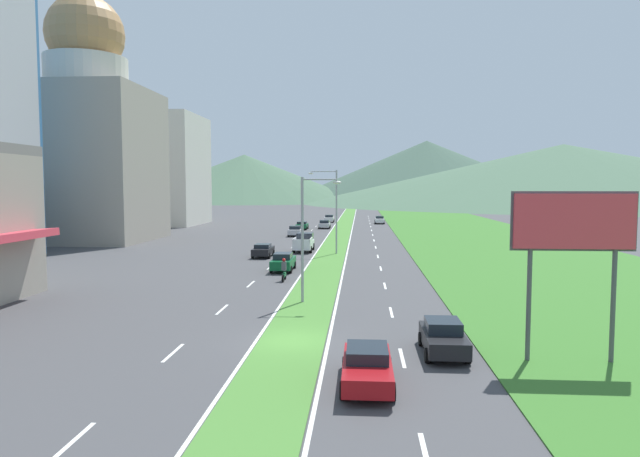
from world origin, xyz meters
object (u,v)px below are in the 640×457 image
object	(u,v)px
pickup_truck_0	(304,243)
car_7	(302,225)
car_1	(367,366)
car_6	(263,250)
car_4	(329,218)
street_lamp_mid	(333,206)
car_3	(325,224)
street_lamp_near	(307,230)
car_2	(443,337)
car_8	(295,231)
billboard_roadside	(574,232)
car_5	(380,220)
motorcycle_rider	(284,272)
car_9	(283,262)

from	to	relation	value
pickup_truck_0	car_7	bearing A→B (deg)	6.41
car_1	car_6	distance (m)	39.16
car_4	car_6	size ratio (longest dim) A/B	0.96
street_lamp_mid	car_7	xyz separation A→B (m)	(-7.17, 35.24, -4.63)
street_lamp_mid	car_4	world-z (taller)	street_lamp_mid
car_7	car_3	bearing A→B (deg)	-56.45
street_lamp_near	car_4	world-z (taller)	street_lamp_near
car_2	car_8	xyz separation A→B (m)	(-13.53, 58.66, 0.02)
car_7	street_lamp_mid	bearing A→B (deg)	-168.50
street_lamp_mid	car_8	size ratio (longest dim) A/B	2.23
street_lamp_mid	billboard_roadside	distance (m)	39.39
car_1	car_4	xyz separation A→B (m)	(-6.86, 96.10, 0.05)
car_1	car_5	world-z (taller)	car_5
motorcycle_rider	car_3	bearing A→B (deg)	0.42
car_4	car_1	bearing A→B (deg)	-175.92
street_lamp_near	car_4	bearing A→B (deg)	92.24
car_6	motorcycle_rider	bearing A→B (deg)	-163.86
car_8	billboard_roadside	bearing A→B (deg)	-162.57
car_1	car_8	distance (m)	63.69
car_7	car_2	bearing A→B (deg)	-169.06
car_9	car_4	bearing A→B (deg)	-0.21
car_8	motorcycle_rider	distance (m)	40.11
car_7	car_8	bearing A→B (deg)	-178.38
car_6	car_5	bearing A→B (deg)	-14.41
car_4	car_7	distance (m)	20.27
billboard_roadside	car_1	bearing A→B (deg)	-158.57
street_lamp_near	car_1	distance (m)	15.69
car_5	car_8	distance (m)	32.56
billboard_roadside	car_5	xyz separation A→B (m)	(-5.09, 89.10, -4.80)
car_7	motorcycle_rider	bearing A→B (deg)	-175.51
street_lamp_mid	car_3	world-z (taller)	street_lamp_mid
car_2	pickup_truck_0	xyz separation A→B (m)	(-10.24, 39.30, 0.22)
car_3	billboard_roadside	bearing A→B (deg)	-168.51
car_2	car_3	distance (m)	75.12
street_lamp_mid	car_4	size ratio (longest dim) A/B	2.23
car_2	car_4	bearing A→B (deg)	-173.62
billboard_roadside	car_2	world-z (taller)	billboard_roadside
car_4	street_lamp_mid	bearing A→B (deg)	-176.32
car_4	car_9	xyz separation A→B (m)	(-0.25, -67.86, 0.02)
car_4	pickup_truck_0	world-z (taller)	pickup_truck_0
billboard_roadside	car_7	world-z (taller)	billboard_roadside
car_2	motorcycle_rider	world-z (taller)	motorcycle_rider
street_lamp_near	motorcycle_rider	size ratio (longest dim) A/B	4.02
car_4	car_6	xyz separation A→B (m)	(-3.71, -58.40, -0.05)
car_2	car_3	xyz separation A→B (m)	(-10.13, 74.43, -0.01)
pickup_truck_0	motorcycle_rider	xyz separation A→B (m)	(0.51, -20.57, -0.24)
car_1	car_7	distance (m)	76.88
street_lamp_near	car_2	size ratio (longest dim) A/B	1.93
car_6	car_8	distance (m)	25.18
billboard_roadside	car_7	bearing A→B (deg)	104.68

